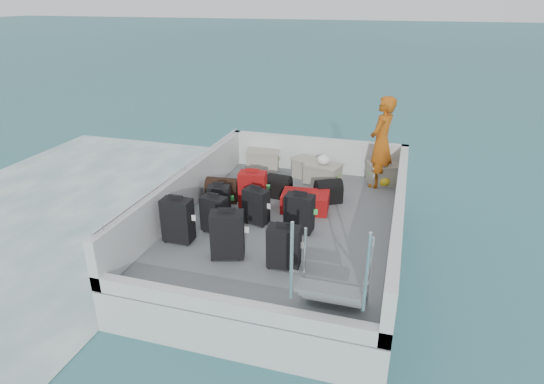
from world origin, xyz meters
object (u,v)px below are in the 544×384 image
at_px(crate_3, 385,174).
at_px(suitcase_8, 305,202).
at_px(suitcase_4, 256,207).
at_px(crate_2, 323,175).
at_px(suitcase_0, 178,221).
at_px(suitcase_2, 219,201).
at_px(suitcase_5, 253,190).
at_px(suitcase_1, 214,215).
at_px(suitcase_3, 227,235).
at_px(suitcase_6, 284,247).
at_px(crate_0, 263,160).
at_px(passenger, 381,142).
at_px(suitcase_7, 299,214).
at_px(crate_1, 310,169).

bearing_deg(crate_3, suitcase_8, -126.93).
relative_size(suitcase_4, crate_2, 0.92).
bearing_deg(suitcase_0, suitcase_2, 75.84).
height_order(suitcase_0, suitcase_5, suitcase_0).
height_order(suitcase_1, suitcase_3, suitcase_3).
height_order(suitcase_0, suitcase_6, suitcase_0).
relative_size(suitcase_1, suitcase_3, 0.84).
bearing_deg(suitcase_4, suitcase_1, -124.38).
xyz_separation_m(suitcase_6, crate_0, (-1.40, 3.50, -0.10)).
distance_m(crate_0, crate_3, 2.50).
xyz_separation_m(suitcase_6, crate_3, (1.09, 3.42, -0.11)).
height_order(suitcase_5, crate_3, suitcase_5).
height_order(suitcase_0, suitcase_3, suitcase_3).
height_order(suitcase_2, suitcase_5, suitcase_5).
distance_m(suitcase_0, suitcase_4, 1.27).
relative_size(suitcase_5, passenger, 0.37).
xyz_separation_m(crate_0, passenger, (2.37, -0.22, 0.66)).
relative_size(suitcase_1, crate_3, 0.94).
height_order(suitcase_4, suitcase_6, suitcase_6).
xyz_separation_m(suitcase_0, suitcase_1, (0.39, 0.43, -0.05)).
bearing_deg(suitcase_6, suitcase_8, 91.43).
bearing_deg(crate_2, suitcase_3, -103.97).
height_order(suitcase_0, suitcase_4, suitcase_0).
height_order(suitcase_7, passenger, passenger).
height_order(suitcase_4, crate_1, suitcase_4).
bearing_deg(suitcase_0, crate_1, 66.78).
xyz_separation_m(crate_1, crate_3, (1.46, 0.11, 0.01)).
relative_size(suitcase_0, crate_1, 1.15).
bearing_deg(crate_1, suitcase_0, -112.97).
xyz_separation_m(suitcase_2, suitcase_4, (0.67, -0.09, 0.03)).
relative_size(suitcase_6, passenger, 0.35).
distance_m(suitcase_1, suitcase_2, 0.56).
height_order(suitcase_8, crate_1, crate_1).
height_order(crate_1, crate_2, crate_2).
bearing_deg(crate_3, suitcase_0, -130.88).
xyz_separation_m(suitcase_5, suitcase_6, (1.01, -1.67, -0.02)).
distance_m(suitcase_8, crate_3, 2.01).
height_order(suitcase_4, passenger, passenger).
bearing_deg(crate_2, suitcase_7, -89.63).
relative_size(crate_0, crate_2, 1.03).
bearing_deg(crate_3, suitcase_5, -140.24).
distance_m(suitcase_3, passenger, 3.75).
bearing_deg(suitcase_3, suitcase_6, -18.18).
xyz_separation_m(suitcase_3, crate_0, (-0.60, 3.48, -0.15)).
bearing_deg(suitcase_2, crate_1, 50.21).
relative_size(suitcase_6, suitcase_7, 0.98).
distance_m(suitcase_6, crate_2, 3.04).
distance_m(suitcase_0, suitcase_5, 1.58).
bearing_deg(crate_0, crate_3, -1.91).
relative_size(suitcase_0, suitcase_3, 0.98).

